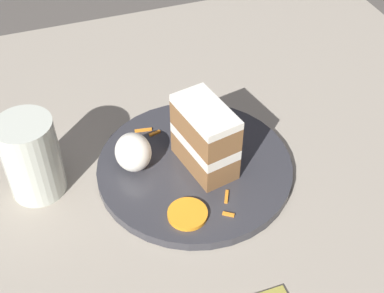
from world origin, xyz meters
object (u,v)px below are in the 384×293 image
(orange_garnish, at_px, (188,214))
(cream_dollop, at_px, (133,152))
(plate, at_px, (192,168))
(drinking_glass, at_px, (33,162))
(cake_slice, at_px, (205,137))

(orange_garnish, bearing_deg, cream_dollop, -159.29)
(plate, bearing_deg, orange_garnish, -22.87)
(plate, bearing_deg, drinking_glass, -101.22)
(plate, height_order, cream_dollop, cream_dollop)
(cake_slice, bearing_deg, plate, 155.84)
(plate, height_order, drinking_glass, drinking_glass)
(plate, relative_size, cake_slice, 2.60)
(cake_slice, distance_m, orange_garnish, 0.10)
(cream_dollop, distance_m, drinking_glass, 0.13)
(cream_dollop, xyz_separation_m, drinking_glass, (-0.02, -0.13, 0.01))
(orange_garnish, height_order, drinking_glass, drinking_glass)
(cake_slice, height_order, cream_dollop, cake_slice)
(cake_slice, height_order, drinking_glass, drinking_glass)
(plate, bearing_deg, cake_slice, 77.38)
(cream_dollop, height_order, drinking_glass, drinking_glass)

